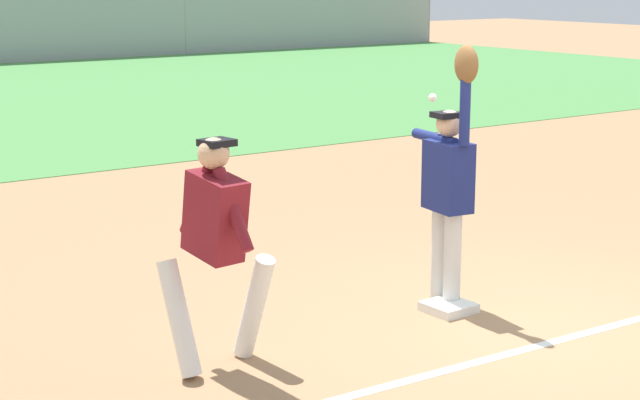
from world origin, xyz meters
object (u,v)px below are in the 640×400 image
(fielder, at_px, (449,180))
(parked_car_red, at_px, (118,31))
(first_base, at_px, (449,307))
(runner, at_px, (216,237))
(baseball, at_px, (433,98))

(fielder, bearing_deg, parked_car_red, -101.08)
(first_base, xyz_separation_m, fielder, (0.10, 0.15, 1.08))
(runner, bearing_deg, parked_car_red, 60.32)
(first_base, relative_size, runner, 0.22)
(first_base, xyz_separation_m, parked_car_red, (10.62, 30.29, 0.63))
(first_base, bearing_deg, parked_car_red, 70.68)
(first_base, bearing_deg, baseball, 72.70)
(first_base, relative_size, parked_car_red, 0.08)
(fielder, height_order, parked_car_red, fielder)
(first_base, height_order, fielder, fielder)
(first_base, relative_size, fielder, 0.17)
(fielder, bearing_deg, runner, 11.28)
(runner, relative_size, parked_car_red, 0.37)
(runner, height_order, baseball, baseball)
(runner, bearing_deg, first_base, -7.21)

